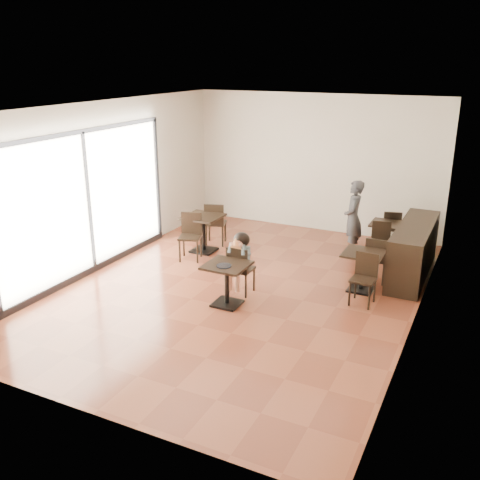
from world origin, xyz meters
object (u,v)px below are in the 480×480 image
Objects in this scene: child_table at (227,285)px; child_chair at (241,269)px; chair_mid_a at (377,259)px; chair_left_a at (216,223)px; chair_back_b at (381,243)px; cafe_table_mid at (362,271)px; cafe_table_left at (203,234)px; cafe_table_back at (386,239)px; child at (241,263)px; chair_left_b at (190,237)px; chair_mid_b at (363,280)px; adult_patron at (353,218)px; chair_back_a at (391,228)px.

child_table is 0.83× the size of child_chair.
chair_left_a reaches higher than chair_mid_a.
chair_back_b is at bearing -78.92° from chair_mid_a.
cafe_table_mid is 0.91× the size of cafe_table_left.
chair_mid_a reaches higher than cafe_table_back.
child_chair reaches higher than chair_mid_a.
chair_left_b is at bearing 148.35° from child.
child is 1.39× the size of cafe_table_left.
child_table is 2.28m from chair_mid_b.
cafe_table_left is 0.56m from chair_left_a.
cafe_table_mid is at bearing 39.82° from child_table.
chair_mid_a is at bearing -94.60° from chair_back_b.
chair_mid_a is (0.15, 0.55, 0.07)m from cafe_table_mid.
chair_back_b is at bearing 53.09° from child.
chair_left_a is at bearing -90.39° from adult_patron.
chair_left_b is 1.15× the size of chair_back_a.
chair_mid_b reaches higher than cafe_table_left.
adult_patron is 0.84m from cafe_table_back.
chair_mid_a is 0.91× the size of chair_left_b.
child_table is 4.58m from chair_back_a.
chair_back_a is (3.55, 2.60, -0.06)m from chair_left_b.
child is 3.05m from adult_patron.
chair_left_b reaches higher than cafe_table_mid.
chair_mid_b is at bearing -166.88° from child_chair.
cafe_table_back is at bearing 76.92° from chair_back_a.
cafe_table_left is (-1.65, 1.57, -0.16)m from child.
cafe_table_mid is 1.50m from chair_back_b.
child_table is 2.94m from chair_mid_a.
child_table is at bearing -150.69° from chair_mid_b.
child is 1.33× the size of chair_back_a.
chair_back_b is (3.55, 0.95, 0.02)m from cafe_table_left.
chair_left_b is at bearing -170.13° from chair_back_b.
cafe_table_back is at bearing -82.02° from chair_mid_a.
cafe_table_back is at bearing 95.71° from chair_mid_b.
chair_left_b is at bearing -179.92° from cafe_table_mid.
chair_mid_a is at bearing 80.87° from chair_back_a.
chair_left_b is (-3.69, -0.56, 0.04)m from chair_mid_a.
chair_left_a is at bearing 127.96° from child.
child reaches higher than chair_back_a.
chair_mid_b is at bearing 137.50° from chair_left_a.
chair_left_a reaches higher than child_table.
child_chair is at bearing -164.29° from chair_mid_b.
chair_mid_b reaches higher than cafe_table_back.
chair_left_a is (-3.69, 1.64, 0.04)m from chair_mid_b.
cafe_table_back is 1.51m from chair_mid_a.
child is 4.09m from chair_back_a.
chair_back_a is (0.65, 0.85, -0.38)m from adult_patron.
child is at bearing 90.00° from child_table.
child is 1.28× the size of chair_mid_a.
child_table is at bearing 52.50° from chair_back_a.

